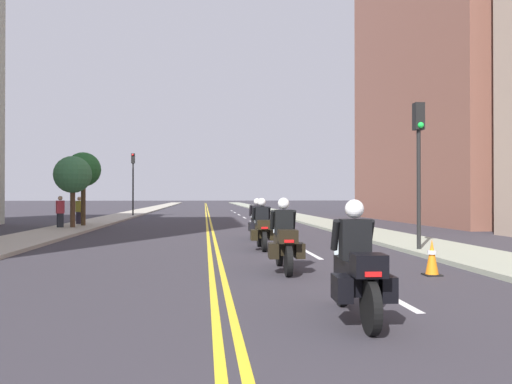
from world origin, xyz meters
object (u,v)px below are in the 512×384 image
object	(u,v)px
motorcycle_2	(262,229)
pedestrian_0	(60,212)
pedestrian_2	(79,211)
street_tree_0	(83,170)
traffic_cone_2	(432,257)
street_tree_1	(73,175)
motorcycle_3	(257,223)
motorcycle_0	(357,271)
traffic_light_far	(133,173)
motorcycle_1	(284,242)
traffic_light_near	(419,149)

from	to	relation	value
motorcycle_2	pedestrian_0	bearing A→B (deg)	132.40
pedestrian_2	street_tree_0	xyz separation A→B (m)	(0.56, -1.45, 2.21)
traffic_cone_2	street_tree_1	size ratio (longest dim) A/B	0.21
motorcycle_3	street_tree_0	xyz separation A→B (m)	(-8.44, 8.05, 2.40)
motorcycle_0	traffic_light_far	bearing A→B (deg)	105.97
motorcycle_3	pedestrian_0	size ratio (longest dim) A/B	1.33
motorcycle_1	traffic_light_near	world-z (taller)	traffic_light_near
traffic_light_near	street_tree_1	size ratio (longest dim) A/B	1.20
traffic_cone_2	street_tree_1	distance (m)	19.27
motorcycle_3	traffic_light_near	size ratio (longest dim) A/B	0.51
motorcycle_0	motorcycle_3	distance (m)	12.45
traffic_light_near	motorcycle_3	bearing A→B (deg)	130.39
street_tree_1	motorcycle_2	bearing A→B (deg)	-50.26
motorcycle_3	traffic_cone_2	size ratio (longest dim) A/B	2.91
motorcycle_0	pedestrian_2	xyz separation A→B (m)	(-9.00, 21.95, 0.18)
traffic_light_near	street_tree_1	xyz separation A→B (m)	(-12.83, 11.47, -0.34)
pedestrian_0	street_tree_1	world-z (taller)	street_tree_1
motorcycle_0	street_tree_1	size ratio (longest dim) A/B	0.61
motorcycle_0	street_tree_0	size ratio (longest dim) A/B	0.56
motorcycle_2	street_tree_1	distance (m)	13.22
motorcycle_0	pedestrian_0	bearing A→B (deg)	118.97
motorcycle_2	traffic_light_near	size ratio (longest dim) A/B	0.48
traffic_light_near	pedestrian_2	size ratio (longest dim) A/B	2.70
traffic_light_far	street_tree_0	distance (m)	13.59
motorcycle_1	traffic_cone_2	world-z (taller)	motorcycle_1
motorcycle_3	pedestrian_2	world-z (taller)	pedestrian_2
motorcycle_0	traffic_light_near	world-z (taller)	traffic_light_near
street_tree_0	street_tree_1	distance (m)	1.62
street_tree_1	traffic_light_far	bearing A→B (deg)	86.94
traffic_light_near	motorcycle_1	bearing A→B (deg)	-145.51
traffic_light_far	pedestrian_0	size ratio (longest dim) A/B	3.04
motorcycle_3	street_tree_0	distance (m)	11.91
motorcycle_0	traffic_light_near	size ratio (longest dim) A/B	0.51
motorcycle_2	traffic_cone_2	size ratio (longest dim) A/B	2.78
motorcycle_1	traffic_light_far	distance (m)	30.78
motorcycle_1	pedestrian_2	bearing A→B (deg)	118.33
motorcycle_2	street_tree_0	world-z (taller)	street_tree_0
traffic_light_near	pedestrian_2	bearing A→B (deg)	132.43
motorcycle_1	pedestrian_2	distance (m)	19.65
motorcycle_3	pedestrian_0	distance (m)	11.29
motorcycle_1	traffic_light_far	xyz separation A→B (m)	(-7.50, 29.72, 2.85)
motorcycle_1	traffic_cone_2	bearing A→B (deg)	-13.53
motorcycle_0	street_tree_0	xyz separation A→B (m)	(-8.44, 20.50, 2.38)
pedestrian_0	street_tree_0	bearing A→B (deg)	29.60
traffic_light_far	street_tree_1	bearing A→B (deg)	-93.06
traffic_cone_2	pedestrian_0	xyz separation A→B (m)	(-11.95, 15.48, 0.48)
motorcycle_1	pedestrian_0	distance (m)	17.14
motorcycle_2	motorcycle_3	xyz separation A→B (m)	(0.24, 3.56, -0.00)
motorcycle_2	motorcycle_1	bearing A→B (deg)	-89.66
traffic_cone_2	motorcycle_3	bearing A→B (deg)	107.10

